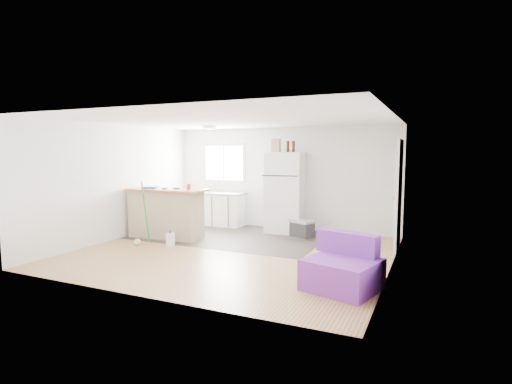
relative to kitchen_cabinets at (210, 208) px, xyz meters
The scene contains 19 objects.
room 2.97m from the kitchen_cabinets, 50.49° to the right, with size 5.51×5.01×2.41m.
vinyl_zone 1.52m from the kitchen_cabinets, 41.19° to the right, with size 4.05×2.50×0.00m, color #302924.
window 1.19m from the kitchen_cabinets, 45.27° to the left, with size 1.18×0.06×0.98m.
interior_door 4.63m from the kitchen_cabinets, ahead, with size 0.11×0.92×2.10m.
ceiling_fixture 2.27m from the kitchen_cabinets, 58.36° to the right, with size 0.30×0.30×0.07m, color white.
kitchen_cabinets is the anchor object (origin of this frame).
peninsula 1.72m from the kitchen_cabinets, 91.66° to the right, with size 1.74×0.73×1.05m.
refrigerator 2.13m from the kitchen_cabinets, ahead, with size 0.87×0.83×1.82m.
cooler 2.61m from the kitchen_cabinets, ahead, with size 0.57×0.48×0.37m.
purple_seat 5.28m from the kitchen_cabinets, 39.30° to the right, with size 1.07×1.05×0.73m.
cleaner_jug 2.42m from the kitchen_cabinets, 77.64° to the right, with size 0.16×0.13×0.32m.
mop 2.51m from the kitchen_cabinets, 92.35° to the right, with size 0.26×0.35×1.27m.
red_cup 1.89m from the kitchen_cabinets, 72.94° to the right, with size 0.08×0.08×0.12m, color red.
blue_tray 1.93m from the kitchen_cabinets, 103.31° to the right, with size 0.30×0.22×0.04m, color #123AB0.
tool_a 1.77m from the kitchen_cabinets, 83.92° to the right, with size 0.14×0.05×0.03m, color black.
tool_b 1.93m from the kitchen_cabinets, 89.92° to the right, with size 0.10×0.04×0.03m, color black.
cardboard_box 2.44m from the kitchen_cabinets, ahead, with size 0.20×0.10×0.30m, color tan.
bottle_left 2.64m from the kitchen_cabinets, ahead, with size 0.07×0.07×0.25m, color #39190A.
bottle_right 2.71m from the kitchen_cabinets, ahead, with size 0.07×0.07×0.25m, color #39190A.
Camera 1 is at (3.35, -6.38, 1.85)m, focal length 28.00 mm.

